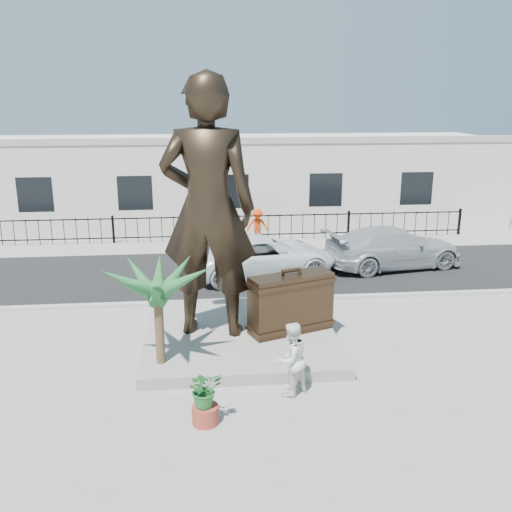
{
  "coord_description": "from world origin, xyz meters",
  "views": [
    {
      "loc": [
        -1.5,
        -13.13,
        6.64
      ],
      "look_at": [
        0.0,
        2.0,
        2.3
      ],
      "focal_mm": 40.0,
      "sensor_mm": 36.0,
      "label": 1
    }
  ],
  "objects_px": {
    "statue": "(208,208)",
    "car_white": "(263,256)",
    "suitcase": "(291,303)",
    "tourist": "(291,359)"
  },
  "relations": [
    {
      "from": "car_white",
      "to": "suitcase",
      "type": "bearing_deg",
      "value": 168.42
    },
    {
      "from": "tourist",
      "to": "car_white",
      "type": "height_order",
      "value": "tourist"
    },
    {
      "from": "suitcase",
      "to": "statue",
      "type": "bearing_deg",
      "value": 153.79
    },
    {
      "from": "statue",
      "to": "car_white",
      "type": "distance_m",
      "value": 6.8
    },
    {
      "from": "suitcase",
      "to": "car_white",
      "type": "height_order",
      "value": "suitcase"
    },
    {
      "from": "tourist",
      "to": "car_white",
      "type": "relative_size",
      "value": 0.32
    },
    {
      "from": "statue",
      "to": "tourist",
      "type": "bearing_deg",
      "value": 129.59
    },
    {
      "from": "suitcase",
      "to": "car_white",
      "type": "xyz_separation_m",
      "value": [
        -0.09,
        5.95,
        -0.35
      ]
    },
    {
      "from": "statue",
      "to": "suitcase",
      "type": "height_order",
      "value": "statue"
    },
    {
      "from": "statue",
      "to": "car_white",
      "type": "height_order",
      "value": "statue"
    }
  ]
}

